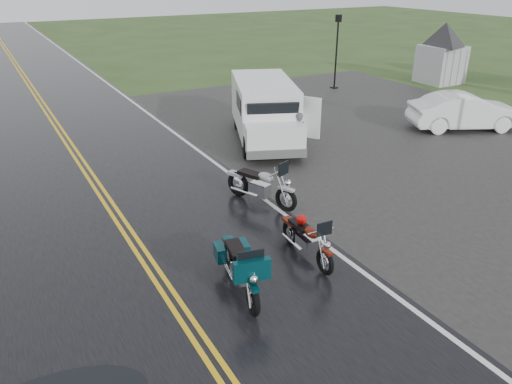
% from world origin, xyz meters
% --- Properties ---
extents(ground, '(120.00, 120.00, 0.00)m').
position_xyz_m(ground, '(0.00, 0.00, 0.00)').
color(ground, '#2D471E').
rests_on(ground, ground).
extents(road, '(8.00, 100.00, 0.04)m').
position_xyz_m(road, '(0.00, 10.00, 0.02)').
color(road, black).
rests_on(road, ground).
extents(parking_pad, '(14.00, 24.00, 0.03)m').
position_xyz_m(parking_pad, '(11.00, 5.00, 0.01)').
color(parking_pad, black).
rests_on(parking_pad, ground).
extents(visitor_center, '(16.00, 10.00, 4.80)m').
position_xyz_m(visitor_center, '(20.00, 12.00, 2.40)').
color(visitor_center, '#A8AAAD').
rests_on(visitor_center, ground).
extents(motorcycle_red, '(0.80, 1.97, 1.14)m').
position_xyz_m(motorcycle_red, '(3.04, -0.46, 0.57)').
color(motorcycle_red, '#5D180A').
rests_on(motorcycle_red, ground).
extents(motorcycle_teal, '(1.20, 2.27, 1.27)m').
position_xyz_m(motorcycle_teal, '(1.13, -0.88, 0.64)').
color(motorcycle_teal, '#042E35').
rests_on(motorcycle_teal, ground).
extents(motorcycle_silver, '(1.60, 2.37, 1.32)m').
position_xyz_m(motorcycle_silver, '(3.90, 2.38, 0.66)').
color(motorcycle_silver, '#AEB1B6').
rests_on(motorcycle_silver, ground).
extents(van_white, '(4.04, 5.96, 2.19)m').
position_xyz_m(van_white, '(4.96, 6.46, 1.10)').
color(van_white, white).
rests_on(van_white, ground).
extents(person_at_van, '(0.56, 0.38, 1.49)m').
position_xyz_m(person_at_van, '(6.55, 5.87, 0.75)').
color(person_at_van, '#4E4E53').
rests_on(person_at_van, ground).
extents(sedan_white, '(4.49, 3.14, 1.40)m').
position_xyz_m(sedan_white, '(13.95, 5.23, 0.70)').
color(sedan_white, white).
rests_on(sedan_white, ground).
extents(lamp_post_far_right, '(0.32, 0.32, 3.76)m').
position_xyz_m(lamp_post_far_right, '(14.01, 13.59, 1.88)').
color(lamp_post_far_right, black).
rests_on(lamp_post_far_right, ground).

